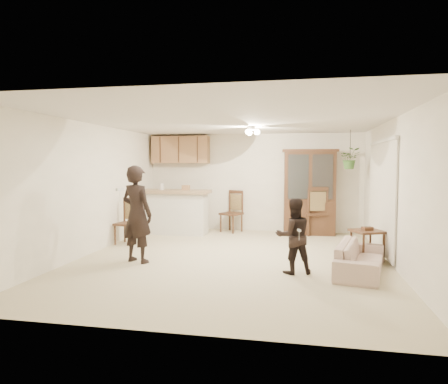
% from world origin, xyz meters
% --- Properties ---
extents(floor, '(6.50, 6.50, 0.00)m').
position_xyz_m(floor, '(0.00, 0.00, 0.00)').
color(floor, beige).
rests_on(floor, ground).
extents(ceiling, '(5.50, 6.50, 0.02)m').
position_xyz_m(ceiling, '(0.00, 0.00, 2.50)').
color(ceiling, silver).
rests_on(ceiling, wall_back).
extents(wall_back, '(5.50, 0.02, 2.50)m').
position_xyz_m(wall_back, '(0.00, 3.25, 1.25)').
color(wall_back, white).
rests_on(wall_back, ground).
extents(wall_front, '(5.50, 0.02, 2.50)m').
position_xyz_m(wall_front, '(0.00, -3.25, 1.25)').
color(wall_front, white).
rests_on(wall_front, ground).
extents(wall_left, '(0.02, 6.50, 2.50)m').
position_xyz_m(wall_left, '(-2.75, 0.00, 1.25)').
color(wall_left, white).
rests_on(wall_left, ground).
extents(wall_right, '(0.02, 6.50, 2.50)m').
position_xyz_m(wall_right, '(2.75, 0.00, 1.25)').
color(wall_right, white).
rests_on(wall_right, ground).
extents(breakfast_bar, '(1.60, 0.55, 1.00)m').
position_xyz_m(breakfast_bar, '(-1.85, 2.35, 0.50)').
color(breakfast_bar, silver).
rests_on(breakfast_bar, floor).
extents(bar_top, '(1.75, 0.70, 0.08)m').
position_xyz_m(bar_top, '(-1.85, 2.35, 1.05)').
color(bar_top, tan).
rests_on(bar_top, breakfast_bar).
extents(upper_cabinets, '(1.50, 0.34, 0.70)m').
position_xyz_m(upper_cabinets, '(-1.90, 3.07, 2.10)').
color(upper_cabinets, brown).
rests_on(upper_cabinets, wall_back).
extents(vertical_blinds, '(0.06, 2.30, 2.10)m').
position_xyz_m(vertical_blinds, '(2.71, 0.90, 1.10)').
color(vertical_blinds, beige).
rests_on(vertical_blinds, wall_right).
extents(ceiling_fixture, '(0.36, 0.36, 0.20)m').
position_xyz_m(ceiling_fixture, '(0.20, 1.20, 2.40)').
color(ceiling_fixture, '#FFEABF').
rests_on(ceiling_fixture, ceiling).
extents(hanging_plant, '(0.43, 0.37, 0.48)m').
position_xyz_m(hanging_plant, '(2.30, 2.40, 1.85)').
color(hanging_plant, '#2D5E25').
rests_on(hanging_plant, ceiling).
extents(plant_cord, '(0.01, 0.01, 0.65)m').
position_xyz_m(plant_cord, '(2.30, 2.40, 2.17)').
color(plant_cord, black).
rests_on(plant_cord, ceiling).
extents(sofa, '(1.13, 1.99, 0.73)m').
position_xyz_m(sofa, '(2.15, -0.51, 0.37)').
color(sofa, beige).
rests_on(sofa, floor).
extents(adult, '(0.76, 0.62, 1.80)m').
position_xyz_m(adult, '(-1.60, -0.52, 0.90)').
color(adult, black).
rests_on(adult, floor).
extents(child, '(0.78, 0.69, 1.35)m').
position_xyz_m(child, '(1.11, -0.73, 0.68)').
color(child, black).
rests_on(child, floor).
extents(china_hutch, '(1.35, 0.60, 2.08)m').
position_xyz_m(china_hutch, '(1.42, 2.92, 1.03)').
color(china_hutch, '#392214').
rests_on(china_hutch, floor).
extents(side_table, '(0.66, 0.66, 0.61)m').
position_xyz_m(side_table, '(2.39, 0.37, 0.28)').
color(side_table, '#392214').
rests_on(side_table, floor).
extents(chair_bar, '(0.50, 0.50, 0.99)m').
position_xyz_m(chair_bar, '(-2.46, 0.94, 0.28)').
color(chair_bar, '#392214').
rests_on(chair_bar, floor).
extents(chair_hutch_left, '(0.62, 0.62, 1.05)m').
position_xyz_m(chair_hutch_left, '(-0.52, 2.90, 0.30)').
color(chair_hutch_left, '#392214').
rests_on(chair_hutch_left, floor).
extents(chair_hutch_right, '(0.65, 0.65, 1.18)m').
position_xyz_m(chair_hutch_right, '(1.56, 2.88, 0.33)').
color(chair_hutch_right, '#392214').
rests_on(chair_hutch_right, floor).
extents(controller_adult, '(0.09, 0.15, 0.05)m').
position_xyz_m(controller_adult, '(-1.73, -0.90, 1.30)').
color(controller_adult, silver).
rests_on(controller_adult, adult).
extents(controller_child, '(0.06, 0.11, 0.03)m').
position_xyz_m(controller_child, '(1.20, -0.99, 0.73)').
color(controller_child, silver).
rests_on(controller_child, child).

